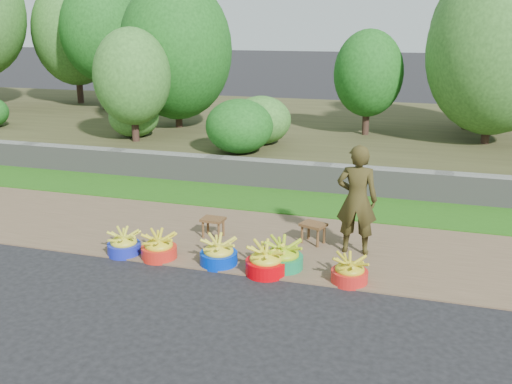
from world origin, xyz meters
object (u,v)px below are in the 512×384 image
(vendor_woman, at_px, (357,200))
(stool_left, at_px, (213,222))
(basin_f, at_px, (350,271))
(basin_a, at_px, (124,244))
(basin_d, at_px, (266,261))
(basin_c, at_px, (219,253))
(basin_e, at_px, (283,256))
(basin_b, at_px, (159,247))
(stool_right, at_px, (313,227))

(vendor_woman, bearing_deg, stool_left, -0.98)
(basin_f, bearing_deg, basin_a, -179.79)
(basin_d, relative_size, stool_left, 1.52)
(basin_c, bearing_deg, basin_a, -177.91)
(vendor_woman, bearing_deg, basin_f, 92.28)
(basin_d, distance_m, basin_e, 0.28)
(basin_b, height_order, stool_left, basin_b)
(basin_e, distance_m, stool_right, 1.01)
(vendor_woman, bearing_deg, basin_d, 44.13)
(basin_e, xyz_separation_m, vendor_woman, (0.84, 0.83, 0.62))
(stool_right, relative_size, vendor_woman, 0.27)
(basin_c, bearing_deg, stool_left, 115.24)
(basin_a, xyz_separation_m, basin_f, (3.18, 0.01, -0.00))
(basin_b, distance_m, basin_d, 1.56)
(basin_c, bearing_deg, basin_f, -1.28)
(basin_f, relative_size, stool_left, 1.32)
(basin_b, height_order, basin_d, basin_d)
(basin_d, bearing_deg, basin_b, 178.00)
(basin_c, xyz_separation_m, basin_e, (0.87, 0.12, 0.01))
(basin_a, relative_size, basin_d, 0.88)
(basin_d, xyz_separation_m, basin_e, (0.17, 0.22, 0.00))
(stool_right, bearing_deg, basin_c, -134.13)
(basin_a, xyz_separation_m, stool_right, (2.48, 1.16, 0.11))
(basin_c, distance_m, basin_d, 0.70)
(basin_c, relative_size, basin_d, 0.95)
(basin_e, xyz_separation_m, stool_left, (-1.30, 0.80, 0.08))
(basin_a, xyz_separation_m, basin_d, (2.10, -0.04, 0.02))
(stool_left, bearing_deg, basin_f, -23.52)
(basin_b, distance_m, stool_left, 1.06)
(basin_d, xyz_separation_m, stool_right, (0.38, 1.20, 0.09))
(basin_a, relative_size, basin_b, 0.95)
(basin_b, relative_size, basin_c, 0.97)
(basin_c, bearing_deg, basin_e, 8.10)
(basin_a, bearing_deg, basin_f, 0.21)
(basin_e, distance_m, vendor_woman, 1.33)
(basin_c, distance_m, stool_right, 1.54)
(basin_a, distance_m, vendor_woman, 3.33)
(basin_a, bearing_deg, basin_b, 1.26)
(basin_a, bearing_deg, stool_left, 44.90)
(basin_e, relative_size, vendor_woman, 0.34)
(basin_d, height_order, vendor_woman, vendor_woman)
(basin_e, distance_m, basin_f, 0.92)
(basin_b, relative_size, stool_right, 1.17)
(basin_b, bearing_deg, basin_c, 2.60)
(basin_e, height_order, stool_right, basin_e)
(basin_f, distance_m, stool_left, 2.41)
(stool_right, xyz_separation_m, vendor_woman, (0.63, -0.16, 0.53))
(basin_b, relative_size, vendor_woman, 0.32)
(stool_left, distance_m, stool_right, 1.52)
(basin_d, xyz_separation_m, vendor_woman, (1.01, 1.04, 0.62))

